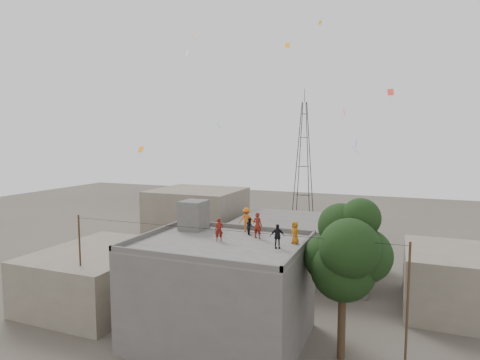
% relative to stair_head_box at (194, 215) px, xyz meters
% --- Properties ---
extents(ground, '(140.00, 140.00, 0.00)m').
position_rel_stair_head_box_xyz_m(ground, '(3.20, -2.60, -7.10)').
color(ground, '#413B35').
rests_on(ground, ground).
extents(main_building, '(10.00, 8.00, 6.10)m').
position_rel_stair_head_box_xyz_m(main_building, '(3.20, -2.60, -4.05)').
color(main_building, '#504E4B').
rests_on(main_building, ground).
extents(parapet, '(10.00, 8.00, 0.30)m').
position_rel_stair_head_box_xyz_m(parapet, '(3.20, -2.60, -0.85)').
color(parapet, '#504E4B').
rests_on(parapet, main_building).
extents(stair_head_box, '(1.60, 1.80, 2.00)m').
position_rel_stair_head_box_xyz_m(stair_head_box, '(0.00, 0.00, 0.00)').
color(stair_head_box, '#504E4B').
rests_on(stair_head_box, main_building).
extents(neighbor_west, '(8.00, 10.00, 4.00)m').
position_rel_stair_head_box_xyz_m(neighbor_west, '(-7.80, -0.60, -5.10)').
color(neighbor_west, '#696053').
rests_on(neighbor_west, ground).
extents(neighbor_north, '(12.00, 9.00, 5.00)m').
position_rel_stair_head_box_xyz_m(neighbor_north, '(5.20, 11.40, -4.60)').
color(neighbor_north, '#504E4B').
rests_on(neighbor_north, ground).
extents(neighbor_northwest, '(9.00, 8.00, 7.00)m').
position_rel_stair_head_box_xyz_m(neighbor_northwest, '(-6.80, 13.40, -3.60)').
color(neighbor_northwest, '#696053').
rests_on(neighbor_northwest, ground).
extents(neighbor_east, '(7.00, 8.00, 4.40)m').
position_rel_stair_head_box_xyz_m(neighbor_east, '(17.20, 7.40, -4.90)').
color(neighbor_east, '#696053').
rests_on(neighbor_east, ground).
extents(tree, '(4.90, 4.60, 9.10)m').
position_rel_stair_head_box_xyz_m(tree, '(10.57, -2.00, -1.00)').
color(tree, black).
rests_on(tree, ground).
extents(utility_line, '(20.12, 0.62, 7.40)m').
position_rel_stair_head_box_xyz_m(utility_line, '(3.70, -3.85, -3.27)').
color(utility_line, black).
rests_on(utility_line, ground).
extents(transmission_tower, '(2.97, 2.97, 20.01)m').
position_rel_stair_head_box_xyz_m(transmission_tower, '(-0.80, 37.40, 1.97)').
color(transmission_tower, black).
rests_on(transmission_tower, ground).
extents(person_red_adult, '(0.65, 0.48, 1.64)m').
position_rel_stair_head_box_xyz_m(person_red_adult, '(4.92, -0.73, -0.18)').
color(person_red_adult, maroon).
rests_on(person_red_adult, main_building).
extents(person_orange_child, '(0.78, 0.75, 1.34)m').
position_rel_stair_head_box_xyz_m(person_orange_child, '(7.43, -1.15, -0.33)').
color(person_orange_child, '#AD6213').
rests_on(person_orange_child, main_building).
extents(person_dark_child, '(0.66, 0.69, 1.12)m').
position_rel_stair_head_box_xyz_m(person_dark_child, '(4.15, -0.03, -0.44)').
color(person_dark_child, black).
rests_on(person_dark_child, main_building).
extents(person_dark_adult, '(0.89, 0.67, 1.40)m').
position_rel_stair_head_box_xyz_m(person_dark_adult, '(6.74, -2.54, -0.30)').
color(person_dark_adult, black).
rests_on(person_dark_adult, main_building).
extents(person_orange_adult, '(1.19, 0.93, 1.62)m').
position_rel_stair_head_box_xyz_m(person_orange_adult, '(3.60, 0.80, -0.19)').
color(person_orange_adult, '#C35D16').
rests_on(person_orange_adult, main_building).
extents(person_red_child, '(0.62, 0.54, 1.42)m').
position_rel_stair_head_box_xyz_m(person_red_child, '(2.98, -2.30, -0.29)').
color(person_red_child, maroon).
rests_on(person_red_child, main_building).
extents(kites, '(18.54, 17.38, 11.87)m').
position_rel_stair_head_box_xyz_m(kites, '(4.15, 4.90, 8.98)').
color(kites, orange).
rests_on(kites, ground).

